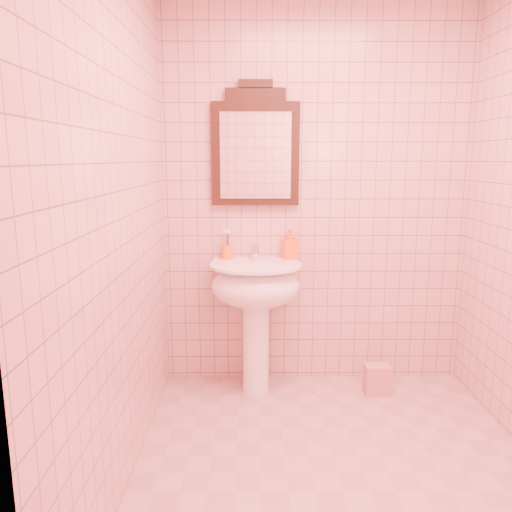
{
  "coord_description": "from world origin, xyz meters",
  "views": [
    {
      "loc": [
        -0.41,
        -2.19,
        1.51
      ],
      "look_at": [
        -0.4,
        0.55,
        0.98
      ],
      "focal_mm": 35.0,
      "sensor_mm": 36.0,
      "label": 1
    }
  ],
  "objects_px": {
    "soap_dispenser": "(290,244)",
    "mirror": "(255,148)",
    "pedestal_sink": "(256,295)",
    "towel": "(377,379)",
    "toothbrush_cup": "(227,251)"
  },
  "relations": [
    {
      "from": "soap_dispenser",
      "to": "mirror",
      "type": "bearing_deg",
      "value": 150.2
    },
    {
      "from": "pedestal_sink",
      "to": "soap_dispenser",
      "type": "xyz_separation_m",
      "value": [
        0.22,
        0.15,
        0.3
      ]
    },
    {
      "from": "mirror",
      "to": "soap_dispenser",
      "type": "bearing_deg",
      "value": -11.99
    },
    {
      "from": "soap_dispenser",
      "to": "pedestal_sink",
      "type": "bearing_deg",
      "value": -163.27
    },
    {
      "from": "mirror",
      "to": "towel",
      "type": "xyz_separation_m",
      "value": [
        0.79,
        -0.24,
        -1.48
      ]
    },
    {
      "from": "soap_dispenser",
      "to": "towel",
      "type": "bearing_deg",
      "value": -36.25
    },
    {
      "from": "soap_dispenser",
      "to": "towel",
      "type": "height_order",
      "value": "soap_dispenser"
    },
    {
      "from": "pedestal_sink",
      "to": "toothbrush_cup",
      "type": "bearing_deg",
      "value": 141.37
    },
    {
      "from": "mirror",
      "to": "toothbrush_cup",
      "type": "distance_m",
      "value": 0.69
    },
    {
      "from": "pedestal_sink",
      "to": "towel",
      "type": "distance_m",
      "value": 0.97
    },
    {
      "from": "mirror",
      "to": "towel",
      "type": "bearing_deg",
      "value": -16.67
    },
    {
      "from": "soap_dispenser",
      "to": "towel",
      "type": "distance_m",
      "value": 1.05
    },
    {
      "from": "mirror",
      "to": "towel",
      "type": "relative_size",
      "value": 3.98
    },
    {
      "from": "pedestal_sink",
      "to": "toothbrush_cup",
      "type": "xyz_separation_m",
      "value": [
        -0.19,
        0.15,
        0.25
      ]
    },
    {
      "from": "pedestal_sink",
      "to": "towel",
      "type": "height_order",
      "value": "pedestal_sink"
    }
  ]
}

